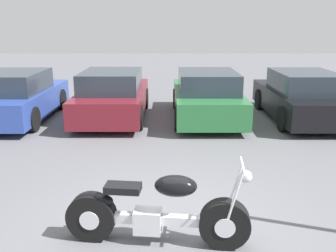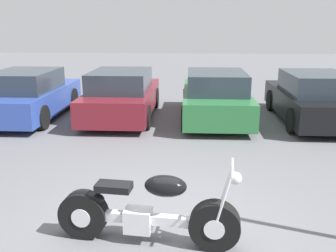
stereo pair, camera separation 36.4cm
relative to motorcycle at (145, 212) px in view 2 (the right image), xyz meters
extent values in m
plane|color=slate|center=(0.19, 0.39, -0.41)|extent=(60.00, 60.00, 0.00)
cylinder|color=black|center=(0.86, -0.10, -0.10)|extent=(0.64, 0.27, 0.63)
cylinder|color=silver|center=(0.86, -0.10, -0.10)|extent=(0.27, 0.25, 0.25)
cylinder|color=black|center=(-0.80, 0.08, -0.10)|extent=(0.64, 0.27, 0.63)
cylinder|color=silver|center=(-0.80, 0.08, -0.10)|extent=(0.27, 0.25, 0.25)
cube|color=silver|center=(0.03, -0.01, -0.08)|extent=(1.28, 0.25, 0.12)
cube|color=silver|center=(-0.09, 0.01, -0.11)|extent=(0.36, 0.27, 0.30)
ellipsoid|color=black|center=(0.26, -0.03, 0.38)|extent=(0.55, 0.36, 0.26)
cube|color=black|center=(-0.39, 0.04, 0.32)|extent=(0.46, 0.29, 0.09)
ellipsoid|color=black|center=(-0.75, 0.08, 0.14)|extent=(0.50, 0.25, 0.20)
cylinder|color=silver|center=(0.94, -0.20, 0.28)|extent=(0.22, 0.06, 0.77)
cylinder|color=silver|center=(0.96, -0.02, 0.28)|extent=(0.22, 0.06, 0.77)
cylinder|color=silver|center=(1.04, -0.12, 0.66)|extent=(0.10, 0.62, 0.03)
sphere|color=silver|center=(1.08, -0.12, 0.54)|extent=(0.15, 0.15, 0.15)
cylinder|color=silver|center=(-0.30, 0.17, -0.21)|extent=(1.28, 0.22, 0.08)
cube|color=#2D479E|center=(-4.11, 6.30, 0.10)|extent=(1.79, 4.15, 0.67)
cube|color=#28333D|center=(-4.11, 6.05, 0.71)|extent=(1.57, 2.16, 0.55)
cylinder|color=black|center=(-4.94, 7.59, -0.09)|extent=(0.20, 0.65, 0.65)
cylinder|color=black|center=(-3.27, 7.59, -0.09)|extent=(0.20, 0.65, 0.65)
cylinder|color=black|center=(-3.27, 5.01, -0.09)|extent=(0.20, 0.65, 0.65)
cube|color=maroon|center=(-1.42, 6.47, 0.10)|extent=(1.79, 4.15, 0.67)
cube|color=#28333D|center=(-1.42, 6.22, 0.71)|extent=(1.57, 2.16, 0.55)
cylinder|color=black|center=(-2.25, 7.76, -0.09)|extent=(0.20, 0.65, 0.65)
cylinder|color=black|center=(-0.59, 7.76, -0.09)|extent=(0.20, 0.65, 0.65)
cylinder|color=black|center=(-2.25, 5.18, -0.09)|extent=(0.20, 0.65, 0.65)
cylinder|color=black|center=(-0.59, 5.18, -0.09)|extent=(0.20, 0.65, 0.65)
cube|color=#286B38|center=(1.27, 6.39, 0.10)|extent=(1.79, 4.15, 0.67)
cube|color=#28333D|center=(1.27, 6.15, 0.71)|extent=(1.57, 2.16, 0.55)
cylinder|color=black|center=(0.43, 7.68, -0.09)|extent=(0.20, 0.65, 0.65)
cylinder|color=black|center=(2.10, 7.68, -0.09)|extent=(0.20, 0.65, 0.65)
cylinder|color=black|center=(0.43, 5.11, -0.09)|extent=(0.20, 0.65, 0.65)
cylinder|color=black|center=(2.10, 5.11, -0.09)|extent=(0.20, 0.65, 0.65)
cube|color=black|center=(3.95, 6.32, 0.10)|extent=(1.79, 4.15, 0.67)
cube|color=#28333D|center=(3.95, 6.07, 0.71)|extent=(1.57, 2.16, 0.55)
cylinder|color=black|center=(3.12, 7.61, -0.09)|extent=(0.20, 0.65, 0.65)
cylinder|color=black|center=(4.79, 7.61, -0.09)|extent=(0.20, 0.65, 0.65)
cylinder|color=black|center=(3.12, 5.04, -0.09)|extent=(0.20, 0.65, 0.65)
camera|label=1|loc=(0.17, -4.19, 2.28)|focal=40.00mm
camera|label=2|loc=(0.53, -4.17, 2.28)|focal=40.00mm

